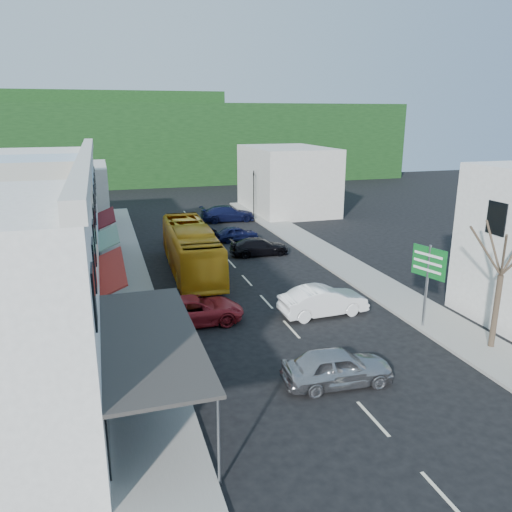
{
  "coord_description": "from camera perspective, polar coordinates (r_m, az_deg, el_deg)",
  "views": [
    {
      "loc": [
        -8.55,
        -21.53,
        10.42
      ],
      "look_at": [
        0.0,
        6.0,
        2.2
      ],
      "focal_mm": 35.0,
      "sensor_mm": 36.0,
      "label": 1
    }
  ],
  "objects": [
    {
      "name": "sidewalk_left",
      "position": [
        33.2,
        -14.58,
        -2.77
      ],
      "size": [
        3.0,
        52.0,
        0.15
      ],
      "primitive_type": "cube",
      "color": "gray",
      "rests_on": "ground"
    },
    {
      "name": "hillside",
      "position": [
        86.99,
        -12.9,
        13.1
      ],
      "size": [
        80.0,
        26.0,
        14.0
      ],
      "color": "black",
      "rests_on": "ground"
    },
    {
      "name": "car_red",
      "position": [
        25.99,
        -7.05,
        -6.18
      ],
      "size": [
        4.63,
        1.97,
        1.4
      ],
      "primitive_type": "imported",
      "rotation": [
        0.0,
        0.0,
        1.56
      ],
      "color": "maroon",
      "rests_on": "ground"
    },
    {
      "name": "distant_block_left",
      "position": [
        49.22,
        -21.19,
        6.17
      ],
      "size": [
        8.0,
        10.0,
        6.0
      ],
      "primitive_type": "cube",
      "color": "#B7B2A8",
      "rests_on": "ground"
    },
    {
      "name": "car_white",
      "position": [
        27.07,
        7.68,
        -5.28
      ],
      "size": [
        4.47,
        1.97,
        1.4
      ],
      "primitive_type": "imported",
      "rotation": [
        0.0,
        0.0,
        1.61
      ],
      "color": "white",
      "rests_on": "ground"
    },
    {
      "name": "pedestrian_left",
      "position": [
        24.21,
        -11.11,
        -7.31
      ],
      "size": [
        0.4,
        0.6,
        1.7
      ],
      "primitive_type": "imported",
      "rotation": [
        0.0,
        0.0,
        1.57
      ],
      "color": "black",
      "rests_on": "sidewalk_left"
    },
    {
      "name": "street_tree",
      "position": [
        24.54,
        26.18,
        -2.01
      ],
      "size": [
        2.66,
        2.66,
        7.12
      ],
      "primitive_type": null,
      "rotation": [
        0.0,
        0.0,
        -0.09
      ],
      "color": "#392C22",
      "rests_on": "ground"
    },
    {
      "name": "shopfront_row",
      "position": [
        27.58,
        -24.95,
        0.94
      ],
      "size": [
        8.25,
        30.0,
        8.0
      ],
      "color": "silver",
      "rests_on": "ground"
    },
    {
      "name": "ground",
      "position": [
        25.41,
        4.06,
        -8.35
      ],
      "size": [
        120.0,
        120.0,
        0.0
      ],
      "primitive_type": "plane",
      "color": "black",
      "rests_on": "ground"
    },
    {
      "name": "direction_sign",
      "position": [
        26.08,
        18.89,
        -3.43
      ],
      "size": [
        1.28,
        2.07,
        4.33
      ],
      "primitive_type": null,
      "rotation": [
        0.0,
        0.0,
        0.29
      ],
      "color": "#0F6022",
      "rests_on": "ground"
    },
    {
      "name": "distant_block_right",
      "position": [
        55.55,
        3.54,
        8.73
      ],
      "size": [
        8.0,
        12.0,
        7.0
      ],
      "primitive_type": "cube",
      "color": "#B7B2A8",
      "rests_on": "ground"
    },
    {
      "name": "sidewalk_right",
      "position": [
        36.87,
        9.33,
        -0.6
      ],
      "size": [
        3.0,
        52.0,
        0.15
      ],
      "primitive_type": "cube",
      "color": "gray",
      "rests_on": "ground"
    },
    {
      "name": "bus",
      "position": [
        34.03,
        -7.43,
        0.67
      ],
      "size": [
        2.92,
        11.68,
        3.1
      ],
      "primitive_type": "imported",
      "rotation": [
        0.0,
        0.0,
        -0.04
      ],
      "color": "gold",
      "rests_on": "ground"
    },
    {
      "name": "car_navy_mid",
      "position": [
        42.42,
        -2.26,
        2.65
      ],
      "size": [
        4.59,
        2.33,
        1.4
      ],
      "primitive_type": "imported",
      "rotation": [
        0.0,
        0.0,
        1.69
      ],
      "color": "black",
      "rests_on": "ground"
    },
    {
      "name": "car_black_near",
      "position": [
        38.13,
        0.38,
        1.15
      ],
      "size": [
        4.56,
        2.0,
        1.4
      ],
      "primitive_type": "imported",
      "rotation": [
        0.0,
        0.0,
        1.53
      ],
      "color": "black",
      "rests_on": "ground"
    },
    {
      "name": "car_black_far",
      "position": [
        43.12,
        -7.44,
        2.75
      ],
      "size": [
        4.61,
        2.39,
        1.4
      ],
      "primitive_type": "imported",
      "rotation": [
        0.0,
        0.0,
        1.71
      ],
      "color": "black",
      "rests_on": "ground"
    },
    {
      "name": "traffic_signal",
      "position": [
        52.47,
        -0.26,
        7.12
      ],
      "size": [
        0.74,
        1.09,
        4.8
      ],
      "primitive_type": null,
      "rotation": [
        0.0,
        0.0,
        3.01
      ],
      "color": "black",
      "rests_on": "ground"
    },
    {
      "name": "car_navy_far",
      "position": [
        50.38,
        -3.25,
        4.77
      ],
      "size": [
        4.54,
        1.94,
        1.4
      ],
      "primitive_type": "imported",
      "rotation": [
        0.0,
        0.0,
        1.55
      ],
      "color": "black",
      "rests_on": "ground"
    },
    {
      "name": "car_silver",
      "position": [
        20.55,
        9.29,
        -12.55
      ],
      "size": [
        4.5,
        2.06,
        1.4
      ],
      "primitive_type": "imported",
      "rotation": [
        0.0,
        0.0,
        1.51
      ],
      "color": "#9D9DA2",
      "rests_on": "ground"
    }
  ]
}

